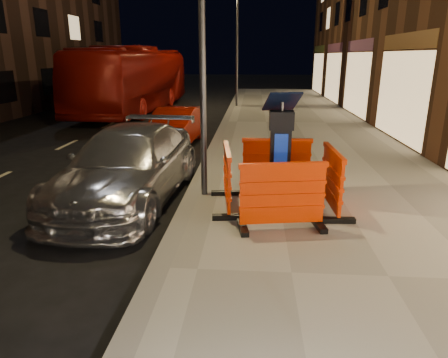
# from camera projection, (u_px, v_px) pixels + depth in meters

# --- Properties ---
(ground_plane) EXTENTS (120.00, 120.00, 0.00)m
(ground_plane) POSITION_uv_depth(u_px,v_px,m) (160.00, 277.00, 5.38)
(ground_plane) COLOR black
(ground_plane) RESTS_ON ground
(sidewalk) EXTENTS (6.00, 60.00, 0.15)m
(sidewalk) POSITION_uv_depth(u_px,v_px,m) (388.00, 281.00, 5.15)
(sidewalk) COLOR gray
(sidewalk) RESTS_ON ground
(kerb) EXTENTS (0.30, 60.00, 0.15)m
(kerb) POSITION_uv_depth(u_px,v_px,m) (159.00, 272.00, 5.36)
(kerb) COLOR slate
(kerb) RESTS_ON ground
(parking_kiosk) EXTENTS (0.68, 0.68, 2.00)m
(parking_kiosk) POSITION_uv_depth(u_px,v_px,m) (280.00, 155.00, 7.15)
(parking_kiosk) COLOR black
(parking_kiosk) RESTS_ON sidewalk
(barrier_front) EXTENTS (1.51, 0.82, 1.12)m
(barrier_front) POSITION_uv_depth(u_px,v_px,m) (282.00, 196.00, 6.38)
(barrier_front) COLOR #E52D00
(barrier_front) RESTS_ON sidewalk
(barrier_back) EXTENTS (1.45, 0.63, 1.12)m
(barrier_back) POSITION_uv_depth(u_px,v_px,m) (276.00, 165.00, 8.19)
(barrier_back) COLOR #E52D00
(barrier_back) RESTS_ON sidewalk
(barrier_kerbside) EXTENTS (0.75, 1.49, 1.12)m
(barrier_kerbside) POSITION_uv_depth(u_px,v_px,m) (227.00, 178.00, 7.35)
(barrier_kerbside) COLOR #E52D00
(barrier_kerbside) RESTS_ON sidewalk
(barrier_bldgside) EXTENTS (0.65, 1.46, 1.12)m
(barrier_bldgside) POSITION_uv_depth(u_px,v_px,m) (332.00, 180.00, 7.21)
(barrier_bldgside) COLOR #E52D00
(barrier_bldgside) RESTS_ON sidewalk
(car_silver) EXTENTS (2.36, 5.14, 1.46)m
(car_silver) POSITION_uv_depth(u_px,v_px,m) (131.00, 199.00, 8.33)
(car_silver) COLOR #B5B5BA
(car_silver) RESTS_ON ground
(car_red) EXTENTS (1.64, 3.81, 1.22)m
(car_red) POSITION_uv_depth(u_px,v_px,m) (176.00, 145.00, 13.36)
(car_red) COLOR #941304
(car_red) RESTS_ON ground
(bus_doubledecker) EXTENTS (3.23, 11.93, 3.30)m
(bus_doubledecker) POSITION_uv_depth(u_px,v_px,m) (137.00, 111.00, 21.45)
(bus_doubledecker) COLOR maroon
(bus_doubledecker) RESTS_ON ground
(street_lamp_mid) EXTENTS (0.12, 0.12, 6.00)m
(street_lamp_mid) POSITION_uv_depth(u_px,v_px,m) (202.00, 39.00, 7.29)
(street_lamp_mid) COLOR #3F3F44
(street_lamp_mid) RESTS_ON sidewalk
(street_lamp_far) EXTENTS (0.12, 0.12, 6.00)m
(street_lamp_far) POSITION_uv_depth(u_px,v_px,m) (237.00, 50.00, 21.58)
(street_lamp_far) COLOR #3F3F44
(street_lamp_far) RESTS_ON sidewalk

